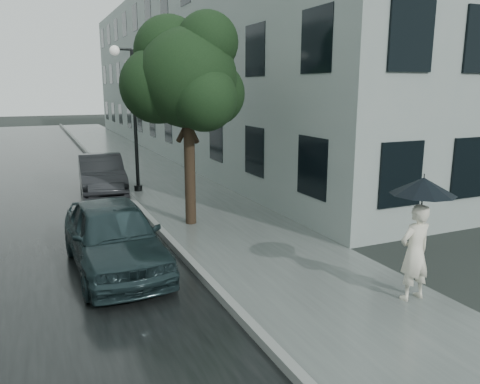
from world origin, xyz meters
name	(u,v)px	position (x,y,z in m)	size (l,w,h in m)	color
ground	(310,290)	(0.00, 0.00, 0.00)	(120.00, 120.00, 0.00)	black
sidewalk	(156,176)	(0.25, 12.00, 0.00)	(3.50, 60.00, 0.01)	slate
kerb_near	(110,178)	(-1.57, 12.00, 0.07)	(0.15, 60.00, 0.15)	slate
asphalt_road	(12,187)	(-5.08, 12.00, 0.00)	(6.85, 60.00, 0.00)	black
building_near	(210,70)	(5.47, 19.50, 4.50)	(7.02, 36.00, 9.00)	gray
pedestrian	(415,252)	(1.38, -1.00, 0.84)	(0.60, 0.40, 1.66)	silver
umbrella	(423,186)	(1.41, -1.03, 1.97)	(1.23, 1.23, 1.22)	black
street_tree	(186,77)	(-0.60, 4.98, 3.78)	(3.23, 2.94, 5.37)	#332619
lamp_post	(130,110)	(-1.17, 9.47, 2.79)	(0.85, 0.32, 4.86)	black
car_near	(114,235)	(-2.98, 2.44, 0.69)	(1.62, 4.03, 1.37)	#1B2C2F
car_far	(101,174)	(-2.22, 9.60, 0.66)	(1.38, 3.95, 1.30)	black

